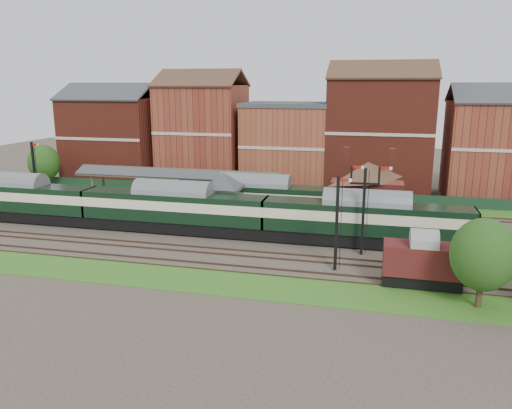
% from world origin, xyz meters
% --- Properties ---
extents(ground, '(160.00, 160.00, 0.00)m').
position_xyz_m(ground, '(0.00, 0.00, 0.00)').
color(ground, '#473D33').
rests_on(ground, ground).
extents(grass_back, '(90.00, 4.50, 0.06)m').
position_xyz_m(grass_back, '(0.00, 16.00, 0.03)').
color(grass_back, '#2D6619').
rests_on(grass_back, ground).
extents(grass_front, '(90.00, 5.00, 0.06)m').
position_xyz_m(grass_front, '(0.00, -12.00, 0.03)').
color(grass_front, '#2D6619').
rests_on(grass_front, ground).
extents(fence, '(90.00, 0.12, 1.50)m').
position_xyz_m(fence, '(0.00, 18.00, 0.75)').
color(fence, '#193823').
rests_on(fence, ground).
extents(platform, '(55.00, 3.40, 1.00)m').
position_xyz_m(platform, '(-5.00, 9.75, 0.50)').
color(platform, '#2D2D2D').
rests_on(platform, ground).
extents(signal_box, '(5.40, 5.40, 6.00)m').
position_xyz_m(signal_box, '(-3.00, 3.25, 3.19)').
color(signal_box, '#546A4B').
rests_on(signal_box, ground).
extents(brick_hut, '(3.20, 2.64, 2.94)m').
position_xyz_m(brick_hut, '(5.00, 3.25, 1.20)').
color(brick_hut, maroon).
rests_on(brick_hut, ground).
extents(station_building, '(8.10, 8.10, 5.90)m').
position_xyz_m(station_building, '(12.00, 9.75, 3.96)').
color(station_building, maroon).
rests_on(station_building, platform).
extents(canopy, '(26.00, 3.89, 4.08)m').
position_xyz_m(canopy, '(-11.00, 9.75, 4.58)').
color(canopy, '#4D5837').
rests_on(canopy, platform).
extents(semaphore_bracket, '(3.60, 0.25, 8.18)m').
position_xyz_m(semaphore_bracket, '(12.04, -2.50, 4.63)').
color(semaphore_bracket, black).
rests_on(semaphore_bracket, ground).
extents(semaphore_platform_end, '(1.23, 0.25, 8.00)m').
position_xyz_m(semaphore_platform_end, '(-29.98, 8.00, 4.16)').
color(semaphore_platform_end, black).
rests_on(semaphore_platform_end, ground).
extents(semaphore_siding, '(1.23, 0.25, 8.00)m').
position_xyz_m(semaphore_siding, '(10.02, -7.00, 4.16)').
color(semaphore_siding, black).
rests_on(semaphore_siding, ground).
extents(town_backdrop, '(69.00, 10.00, 16.00)m').
position_xyz_m(town_backdrop, '(-0.18, 25.00, 7.00)').
color(town_backdrop, maroon).
rests_on(town_backdrop, ground).
extents(dmu_train, '(58.81, 3.09, 4.52)m').
position_xyz_m(dmu_train, '(-7.38, 0.00, 2.63)').
color(dmu_train, black).
rests_on(dmu_train, ground).
extents(platform_railcar, '(19.17, 3.02, 4.42)m').
position_xyz_m(platform_railcar, '(-0.24, 6.50, 2.57)').
color(platform_railcar, black).
rests_on(platform_railcar, ground).
extents(goods_van_a, '(5.83, 2.53, 3.54)m').
position_xyz_m(goods_van_a, '(16.72, -9.00, 2.02)').
color(goods_van_a, black).
rests_on(goods_van_a, ground).
extents(tree_far, '(4.42, 4.42, 6.45)m').
position_xyz_m(tree_far, '(20.34, -12.02, 3.90)').
color(tree_far, '#382619').
rests_on(tree_far, ground).
extents(tree_back, '(4.52, 4.52, 6.60)m').
position_xyz_m(tree_back, '(-34.36, 15.86, 3.99)').
color(tree_back, '#382619').
rests_on(tree_back, ground).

